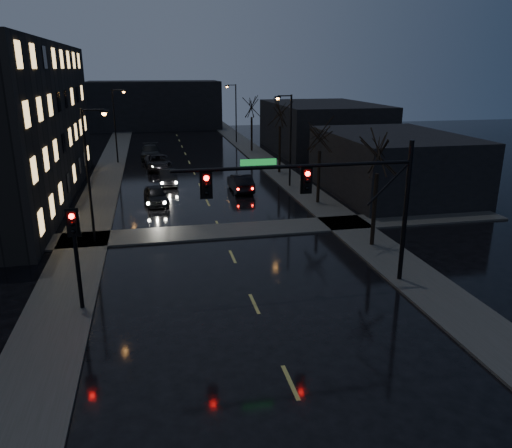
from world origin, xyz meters
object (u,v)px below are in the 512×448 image
oncoming_car_b (168,177)px  oncoming_car_d (150,152)px  oncoming_car_a (156,195)px  lead_car (240,183)px  oncoming_car_c (158,162)px

oncoming_car_b → oncoming_car_d: oncoming_car_d is taller
oncoming_car_a → lead_car: bearing=15.1°
oncoming_car_d → lead_car: oncoming_car_d is taller
oncoming_car_b → oncoming_car_c: oncoming_car_c is taller
oncoming_car_c → oncoming_car_d: bearing=91.9°
oncoming_car_b → oncoming_car_c: (-0.69, 7.51, 0.07)m
oncoming_car_b → oncoming_car_c: bearing=93.1°
oncoming_car_c → lead_car: (6.67, -11.35, -0.00)m
oncoming_car_b → oncoming_car_d: (-1.44, 14.27, 0.11)m
oncoming_car_c → lead_car: 13.17m
oncoming_car_b → lead_car: (5.98, -3.84, 0.06)m
oncoming_car_b → oncoming_car_d: size_ratio=0.76×
lead_car → oncoming_car_b: bearing=-34.2°
oncoming_car_a → lead_car: size_ratio=0.90×
oncoming_car_a → oncoming_car_c: 14.18m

